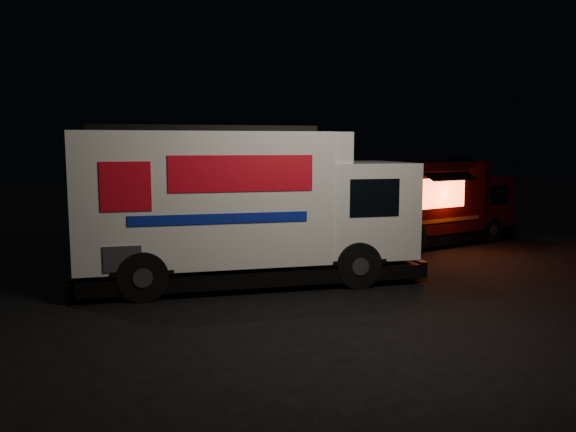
# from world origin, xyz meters

# --- Properties ---
(ground) EXTENTS (80.00, 80.00, 0.00)m
(ground) POSITION_xyz_m (0.00, 0.00, 0.00)
(ground) COLOR black
(ground) RESTS_ON ground
(white_truck) EXTENTS (8.22, 4.88, 3.53)m
(white_truck) POSITION_xyz_m (-0.89, 0.99, 1.76)
(white_truck) COLOR silver
(white_truck) RESTS_ON ground
(red_truck) EXTENTS (5.91, 2.29, 2.73)m
(red_truck) POSITION_xyz_m (6.47, 2.51, 1.36)
(red_truck) COLOR #370A0C
(red_truck) RESTS_ON ground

